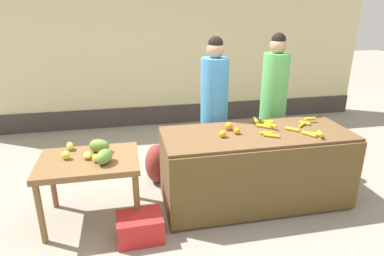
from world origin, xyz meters
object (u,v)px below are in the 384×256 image
vendor_woman_blue_shirt (214,110)px  produce_sack (157,163)px  vendor_woman_green_shirt (273,104)px  produce_crate (140,227)px

vendor_woman_blue_shirt → produce_sack: size_ratio=3.58×
vendor_woman_green_shirt → produce_crate: (-1.86, -1.18, -0.80)m
produce_crate → produce_sack: bearing=75.4°
vendor_woman_green_shirt → produce_sack: 1.71m
vendor_woman_blue_shirt → produce_crate: (-1.03, -1.10, -0.79)m
vendor_woman_green_shirt → produce_sack: bearing=-177.6°
produce_sack → vendor_woman_green_shirt: bearing=2.4°
produce_crate → produce_sack: size_ratio=0.86×
vendor_woman_blue_shirt → produce_crate: size_ratio=4.16×
produce_crate → produce_sack: 1.15m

